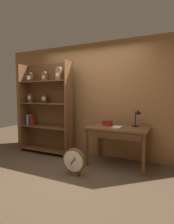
% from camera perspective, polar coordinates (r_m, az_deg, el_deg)
% --- Properties ---
extents(ground_plane, '(10.00, 10.00, 0.00)m').
position_cam_1_polar(ground_plane, '(3.43, -8.56, -19.11)').
color(ground_plane, brown).
extents(back_wood_panel, '(4.80, 0.05, 2.60)m').
position_cam_1_polar(back_wood_panel, '(4.38, 1.76, 3.76)').
color(back_wood_panel, '#9E6B3D').
rests_on(back_wood_panel, ground).
extents(bookshelf, '(1.35, 0.33, 2.16)m').
position_cam_1_polar(bookshelf, '(4.61, -12.71, 1.14)').
color(bookshelf, brown).
rests_on(bookshelf, ground).
extents(workbench, '(1.20, 0.73, 0.78)m').
position_cam_1_polar(workbench, '(3.76, 9.46, -5.90)').
color(workbench, brown).
rests_on(workbench, ground).
extents(desk_lamp, '(0.17, 0.18, 0.36)m').
position_cam_1_polar(desk_lamp, '(3.79, 15.10, -1.25)').
color(desk_lamp, black).
rests_on(desk_lamp, workbench).
extents(toolbox_small, '(0.20, 0.10, 0.10)m').
position_cam_1_polar(toolbox_small, '(3.89, 6.20, -3.38)').
color(toolbox_small, maroon).
rests_on(toolbox_small, workbench).
extents(open_repair_manual, '(0.17, 0.23, 0.02)m').
position_cam_1_polar(open_repair_manual, '(3.64, 9.22, -4.63)').
color(open_repair_manual, silver).
rests_on(open_repair_manual, workbench).
extents(round_clock_large, '(0.44, 0.11, 0.48)m').
position_cam_1_polar(round_clock_large, '(3.40, -4.01, -14.89)').
color(round_clock_large, brown).
rests_on(round_clock_large, ground).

